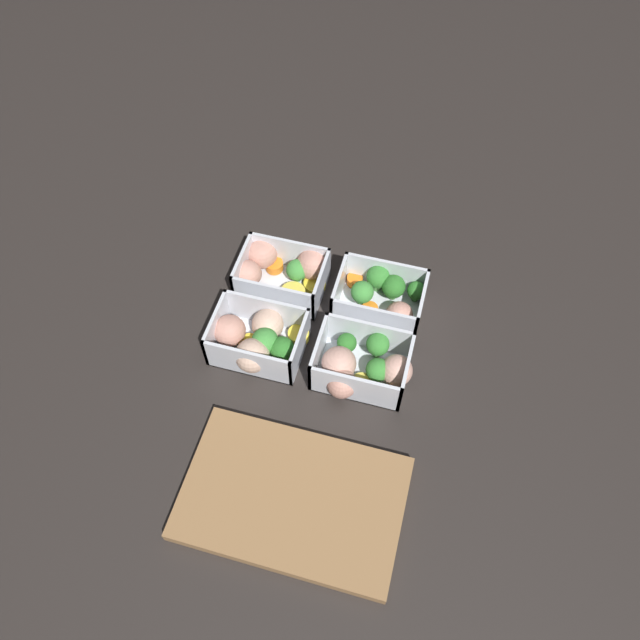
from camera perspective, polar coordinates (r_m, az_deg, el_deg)
name	(u,v)px	position (r m, az deg, el deg)	size (l,w,h in m)	color
ground_plane	(320,328)	(0.95, 0.00, -0.72)	(4.00, 4.00, 0.00)	#282321
container_near_left	(383,297)	(0.96, 5.82, 2.13)	(0.13, 0.10, 0.06)	silver
container_near_right	(282,271)	(0.98, -3.50, 4.54)	(0.15, 0.12, 0.06)	silver
container_far_left	(362,366)	(0.89, 3.82, -4.24)	(0.15, 0.12, 0.06)	silver
container_far_right	(258,340)	(0.91, -5.73, -1.85)	(0.15, 0.12, 0.06)	silver
cutting_board	(293,498)	(0.83, -2.50, -15.96)	(0.28, 0.18, 0.02)	olive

